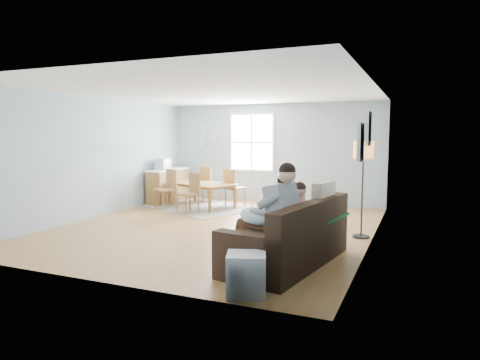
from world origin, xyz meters
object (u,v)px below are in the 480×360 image
at_px(sofa, 291,242).
at_px(baby_swing, 271,195).
at_px(storage_cube, 245,275).
at_px(counter, 169,185).
at_px(dining_table, 201,195).
at_px(chair_se, 191,190).
at_px(floor_lamp, 363,158).
at_px(chair_nw, 209,182).
at_px(chair_ne, 232,185).
at_px(chair_sw, 168,186).
at_px(toddler, 293,207).
at_px(monitor, 163,164).
at_px(father, 272,212).

bearing_deg(sofa, baby_swing, 112.83).
height_order(storage_cube, counter, counter).
height_order(dining_table, chair_se, chair_se).
bearing_deg(sofa, floor_lamp, 70.72).
xyz_separation_m(chair_nw, baby_swing, (2.05, -0.74, -0.17)).
bearing_deg(chair_nw, floor_lamp, -30.20).
bearing_deg(chair_se, chair_ne, 66.40).
bearing_deg(counter, chair_sw, -58.43).
height_order(chair_sw, chair_ne, chair_ne).
relative_size(sofa, chair_ne, 2.48).
relative_size(dining_table, baby_swing, 1.81).
bearing_deg(counter, chair_ne, -2.04).
bearing_deg(toddler, monitor, 141.44).
distance_m(father, chair_nw, 6.03).
relative_size(sofa, chair_sw, 2.49).
bearing_deg(monitor, chair_sw, -47.67).
distance_m(father, toddler, 0.55).
distance_m(monitor, baby_swing, 3.20).
height_order(storage_cube, chair_ne, chair_ne).
distance_m(chair_sw, chair_se, 0.98).
relative_size(counter, baby_swing, 1.66).
xyz_separation_m(sofa, storage_cube, (-0.15, -1.38, -0.08)).
bearing_deg(floor_lamp, sofa, -109.28).
xyz_separation_m(storage_cube, dining_table, (-3.37, 5.19, 0.07)).
height_order(toddler, monitor, monitor).
distance_m(floor_lamp, chair_nw, 5.17).
height_order(chair_sw, monitor, monitor).
distance_m(father, baby_swing, 4.44).
bearing_deg(storage_cube, dining_table, 122.97).
bearing_deg(toddler, chair_ne, 124.58).
bearing_deg(storage_cube, chair_ne, 115.37).
height_order(toddler, dining_table, toddler).
bearing_deg(father, dining_table, 128.86).
relative_size(toddler, chair_nw, 0.94).
height_order(sofa, dining_table, sofa).
bearing_deg(toddler, storage_cube, -93.52).
bearing_deg(chair_se, storage_cube, -53.92).
relative_size(dining_table, chair_ne, 1.81).
bearing_deg(storage_cube, monitor, 130.71).
relative_size(father, chair_ne, 1.51).
xyz_separation_m(toddler, chair_se, (-3.29, 2.78, -0.25)).
relative_size(father, chair_se, 1.56).
bearing_deg(dining_table, chair_sw, -127.10).
xyz_separation_m(dining_table, monitor, (-1.25, 0.17, 0.75)).
bearing_deg(counter, father, -45.11).
relative_size(chair_sw, counter, 0.60).
distance_m(floor_lamp, chair_sw, 5.21).
height_order(chair_nw, monitor, monitor).
height_order(dining_table, chair_nw, chair_nw).
distance_m(sofa, dining_table, 5.19).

